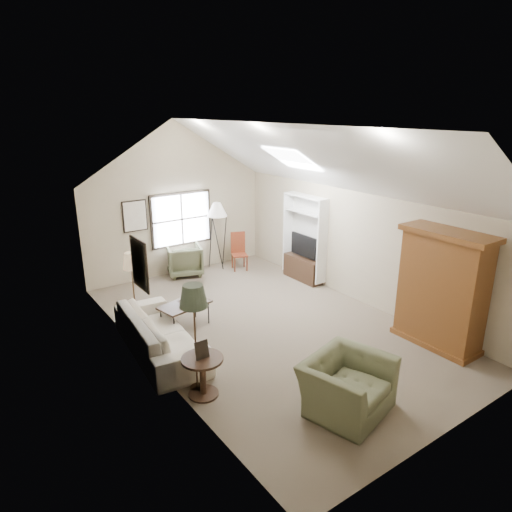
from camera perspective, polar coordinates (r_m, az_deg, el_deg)
room_shell at (r=8.48m, az=1.58°, el=10.99°), size 5.01×8.01×4.00m
window at (r=12.20m, az=-9.31°, el=4.57°), size 1.72×0.08×1.42m
skylight at (r=9.98m, az=4.56°, el=12.09°), size 0.80×1.20×0.52m
wall_art at (r=9.58m, az=-14.67°, el=2.19°), size 1.97×3.71×0.88m
armoire at (r=8.99m, az=22.23°, el=-3.88°), size 0.60×1.50×2.20m
tv_alcove at (r=11.56m, az=6.08°, el=2.42°), size 0.32×1.30×2.10m
media_console at (r=11.80m, az=5.87°, el=-1.57°), size 0.34×1.18×0.60m
tv_panel at (r=11.61m, az=5.97°, el=1.31°), size 0.05×0.90×0.55m
sofa at (r=8.52m, az=-11.92°, el=-9.41°), size 1.24×2.67×0.76m
armchair_near at (r=7.03m, az=11.27°, el=-15.60°), size 1.47×1.36×0.80m
armchair_far at (r=12.22m, az=-8.96°, el=-0.49°), size 1.10×1.11×0.81m
coffee_table at (r=9.38m, az=-8.83°, el=-7.38°), size 1.10×0.76×0.52m
bowl at (r=9.26m, az=-8.92°, el=-5.77°), size 0.29×0.29×0.06m
side_table at (r=7.28m, az=-6.65°, el=-14.73°), size 0.70×0.70×0.65m
side_chair at (r=12.42m, az=-2.09°, el=0.55°), size 0.51×0.51×1.03m
tripod_lamp at (r=12.53m, az=-4.83°, el=2.66°), size 0.55×0.55×1.86m
dark_lamp at (r=7.15m, az=-7.61°, el=-10.09°), size 0.47×0.47×1.80m
tan_lamp at (r=9.37m, az=-15.06°, el=-4.14°), size 0.35×0.35×1.62m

